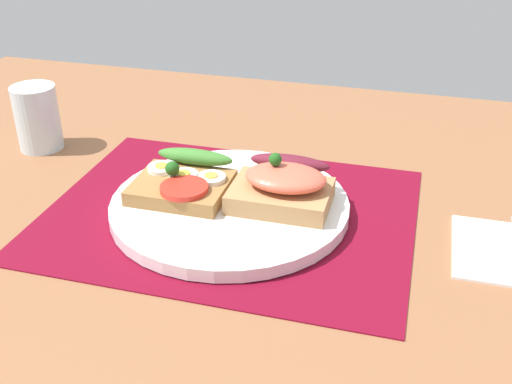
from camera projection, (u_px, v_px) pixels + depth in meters
The scene contains 6 objects.
ground_plane at pixel (230, 226), 70.05cm from camera, with size 120.00×90.00×3.20cm, color #905C3B.
placemat at pixel (230, 213), 69.20cm from camera, with size 40.05×31.39×0.30cm, color maroon.
plate at pixel (230, 206), 68.79cm from camera, with size 26.19×26.19×1.40cm, color white.
sandwich_egg_tomato at pixel (184, 182), 69.49cm from camera, with size 10.37×10.20×3.84cm.
sandwich_salmon at pixel (283, 185), 67.07cm from camera, with size 10.67×9.18×5.75cm.
drinking_glass at pixel (37, 118), 82.51cm from camera, with size 5.79×5.79×8.60cm, color silver.
Camera 1 is at (18.67, -56.50, 35.67)cm, focal length 43.86 mm.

